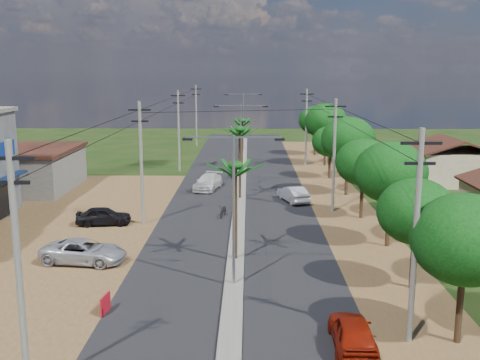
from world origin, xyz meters
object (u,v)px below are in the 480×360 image
object	(u,v)px
car_red_near	(353,334)
roadside_sign	(105,304)
car_parked_silver	(84,252)
car_parked_dark	(104,216)
car_white_far	(208,182)
car_silver_mid	(293,194)

from	to	relation	value
car_red_near	roadside_sign	distance (m)	11.39
car_parked_silver	car_parked_dark	xyz separation A→B (m)	(-0.92, 8.17, -0.02)
car_red_near	car_parked_dark	size ratio (longest dim) A/B	1.05
car_red_near	car_parked_silver	size ratio (longest dim) A/B	0.83
car_red_near	car_parked_dark	bearing A→B (deg)	-49.76
car_parked_silver	roadside_sign	size ratio (longest dim) A/B	4.42
car_white_far	car_parked_silver	bearing A→B (deg)	-93.49
car_parked_silver	car_silver_mid	bearing A→B (deg)	-32.82
car_silver_mid	car_parked_silver	distance (m)	20.73
car_red_near	roadside_sign	bearing A→B (deg)	-15.34
roadside_sign	car_red_near	bearing A→B (deg)	-9.61
car_white_far	roadside_sign	distance (m)	27.76
car_silver_mid	car_parked_dark	world-z (taller)	car_silver_mid
car_red_near	roadside_sign	xyz separation A→B (m)	(-10.91, 3.26, -0.24)
car_parked_silver	car_white_far	bearing A→B (deg)	-7.88
car_red_near	car_white_far	size ratio (longest dim) A/B	0.87
car_parked_silver	roadside_sign	world-z (taller)	car_parked_silver
car_red_near	car_parked_dark	xyz separation A→B (m)	(-14.84, 18.35, -0.03)
car_silver_mid	roadside_sign	world-z (taller)	car_silver_mid
car_white_far	car_parked_silver	xyz separation A→B (m)	(-5.83, -20.69, -0.00)
car_parked_dark	car_white_far	bearing A→B (deg)	-34.78
car_silver_mid	car_white_far	size ratio (longest dim) A/B	0.87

